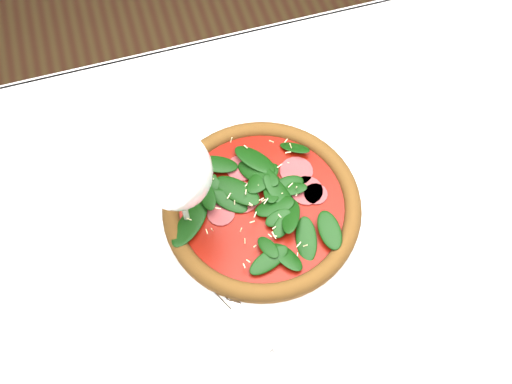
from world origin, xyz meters
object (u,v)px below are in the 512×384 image
object	(u,v)px
wine_glass	(176,173)
napkin	(258,329)
pizza	(262,204)
plate	(262,210)

from	to	relation	value
wine_glass	napkin	size ratio (longest dim) A/B	1.67
pizza	wine_glass	bearing A→B (deg)	176.28
pizza	wine_glass	distance (m)	0.18
plate	napkin	size ratio (longest dim) A/B	2.50
napkin	plate	bearing A→B (deg)	71.26
pizza	wine_glass	xyz separation A→B (m)	(-0.11, 0.01, 0.14)
plate	wine_glass	size ratio (longest dim) A/B	1.50
plate	wine_glass	bearing A→B (deg)	176.28
plate	pizza	xyz separation A→B (m)	(-0.00, 0.00, 0.02)
pizza	wine_glass	size ratio (longest dim) A/B	1.51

